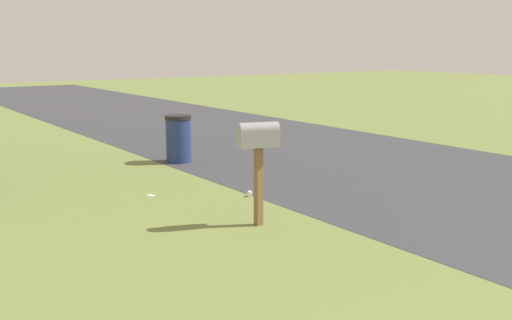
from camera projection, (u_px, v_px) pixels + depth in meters
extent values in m
cube|color=#38383D|center=(458.00, 186.00, 10.23)|extent=(60.00, 6.52, 0.01)
cube|color=brown|center=(259.00, 186.00, 7.90)|extent=(0.09, 0.09, 1.04)
cube|color=gray|center=(259.00, 139.00, 7.79)|extent=(0.34, 0.56, 0.22)
cylinder|color=gray|center=(259.00, 130.00, 7.77)|extent=(0.34, 0.56, 0.20)
cube|color=red|center=(254.00, 132.00, 7.86)|extent=(0.02, 0.04, 0.18)
cylinder|color=navy|center=(179.00, 141.00, 12.22)|extent=(0.50, 0.50, 0.87)
cylinder|color=black|center=(178.00, 117.00, 12.14)|extent=(0.53, 0.53, 0.08)
cube|color=silver|center=(151.00, 195.00, 9.56)|extent=(0.14, 0.11, 0.01)
cylinder|color=white|center=(250.00, 194.00, 9.51)|extent=(0.13, 0.12, 0.08)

